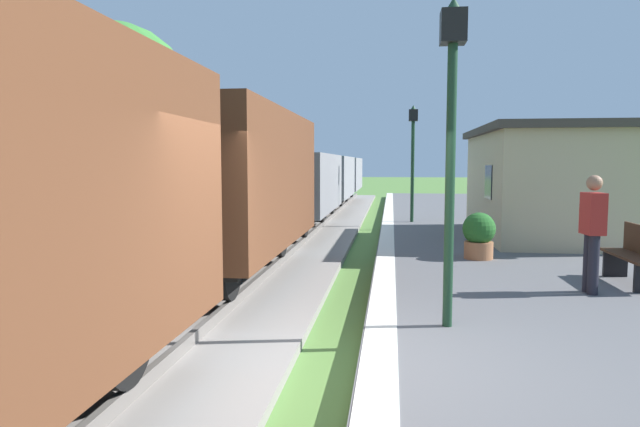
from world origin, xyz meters
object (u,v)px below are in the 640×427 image
bench_near_hut (636,254)px  person_waiting (592,229)px  tree_field_left (197,138)px  tree_trackside_far (116,101)px  bench_down_platform (502,204)px  station_hut (546,182)px  lamp_post_far (413,142)px  freight_train (282,186)px  lamp_post_near (452,103)px  potted_planter (479,235)px

bench_near_hut → person_waiting: (-0.90, -0.72, 0.46)m
bench_near_hut → tree_field_left: size_ratio=0.31×
tree_trackside_far → tree_field_left: size_ratio=1.23×
bench_down_platform → station_hut: bearing=-88.6°
lamp_post_far → freight_train: bearing=-136.6°
bench_down_platform → lamp_post_near: bearing=-103.2°
person_waiting → tree_trackside_far: size_ratio=0.29×
bench_down_platform → potted_planter: size_ratio=1.64×
station_hut → tree_field_left: size_ratio=1.21×
lamp_post_near → tree_trackside_far: 11.45m
potted_planter → tree_trackside_far: size_ratio=0.16×
lamp_post_near → tree_trackside_far: (-8.08, 8.05, 1.01)m
station_hut → lamp_post_far: lamp_post_far is taller
station_hut → person_waiting: (-1.03, -6.41, -0.47)m
person_waiting → tree_field_left: 16.54m
bench_down_platform → person_waiting: person_waiting is taller
bench_down_platform → tree_field_left: size_ratio=0.31×
lamp_post_near → lamp_post_far: bearing=90.0°
lamp_post_far → tree_field_left: size_ratio=0.77×
tree_field_left → bench_down_platform: bearing=-6.9°
lamp_post_far → tree_trackside_far: tree_trackside_far is taller
tree_trackside_far → bench_near_hut: bearing=-25.7°
bench_down_platform → potted_planter: (-2.06, -8.56, 0.00)m
potted_planter → tree_field_left: 13.76m
bench_down_platform → lamp_post_far: bearing=-151.3°
person_waiting → potted_planter: bearing=-72.6°
lamp_post_near → tree_field_left: tree_field_left is taller
station_hut → freight_train: bearing=-179.1°
potted_planter → bench_near_hut: bearing=-45.5°
person_waiting → lamp_post_far: lamp_post_far is taller
station_hut → tree_trackside_far: (-11.33, -0.29, 2.16)m
lamp_post_far → tree_field_left: (-8.18, 3.07, 0.28)m
station_hut → bench_down_platform: bearing=91.4°
freight_train → lamp_post_far: 5.06m
bench_near_hut → bench_down_platform: (0.00, 10.65, 0.00)m
lamp_post_near → bench_near_hut: bearing=40.3°
lamp_post_far → potted_planter: bearing=-81.2°
potted_planter → lamp_post_near: (-1.06, -4.74, 2.08)m
bench_near_hut → lamp_post_near: lamp_post_near is taller
freight_train → person_waiting: (5.77, -6.30, -0.34)m
person_waiting → tree_field_left: size_ratio=0.36×
person_waiting → lamp_post_near: 3.36m
station_hut → lamp_post_near: size_ratio=1.57×
bench_down_platform → tree_field_left: (-11.30, 1.36, 2.36)m
lamp_post_far → person_waiting: bearing=-77.1°
station_hut → tree_field_left: bearing=151.0°
freight_train → person_waiting: freight_train is taller
person_waiting → lamp_post_near: (-2.21, -1.93, 1.62)m
freight_train → bench_near_hut: bearing=-39.9°
lamp_post_near → tree_field_left: bearing=119.2°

